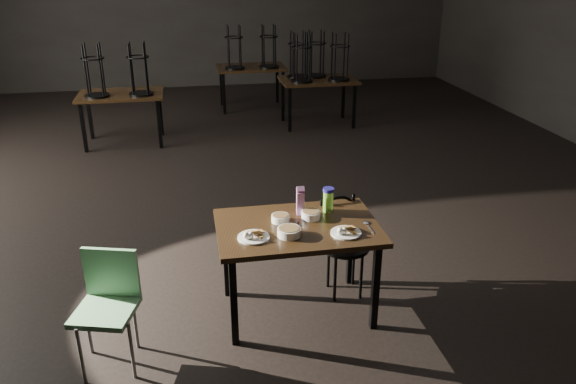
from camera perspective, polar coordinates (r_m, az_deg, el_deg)
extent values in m
plane|color=black|center=(6.55, -4.00, -0.39)|extent=(12.00, 12.00, 0.00)
cube|color=black|center=(12.03, -7.74, 18.15)|extent=(10.00, 0.04, 3.20)
cube|color=black|center=(4.17, 0.99, -3.64)|extent=(1.20, 0.80, 0.04)
cube|color=black|center=(4.03, -5.54, -11.03)|extent=(0.05, 0.05, 0.71)
cube|color=black|center=(4.22, 8.88, -9.51)|extent=(0.05, 0.05, 0.71)
cube|color=black|center=(4.57, -6.28, -6.57)|extent=(0.05, 0.05, 0.71)
cube|color=black|center=(4.74, 6.40, -5.44)|extent=(0.05, 0.05, 0.71)
cylinder|color=white|center=(3.99, -3.52, -4.60)|extent=(0.23, 0.23, 0.01)
cube|color=#A16539|center=(4.00, -3.53, -3.75)|extent=(0.08, 0.08, 0.04)
cube|color=#A16539|center=(4.00, -3.15, -3.72)|extent=(0.10, 0.10, 0.03)
ellipsoid|color=white|center=(3.94, -4.27, -4.44)|extent=(0.04, 0.04, 0.05)
ellipsoid|color=white|center=(3.94, -3.81, -4.40)|extent=(0.04, 0.04, 0.05)
cylinder|color=white|center=(4.06, 5.90, -4.15)|extent=(0.22, 0.22, 0.01)
cube|color=#A16539|center=(4.07, 5.86, -3.33)|extent=(0.08, 0.08, 0.04)
cube|color=#A16539|center=(4.08, 6.21, -3.30)|extent=(0.09, 0.09, 0.03)
ellipsoid|color=white|center=(4.01, 5.31, -3.99)|extent=(0.04, 0.04, 0.05)
ellipsoid|color=white|center=(4.01, 5.74, -3.95)|extent=(0.04, 0.04, 0.05)
cylinder|color=white|center=(4.21, -0.78, -2.69)|extent=(0.14, 0.14, 0.05)
cylinder|color=brown|center=(4.20, -0.78, -2.46)|extent=(0.12, 0.12, 0.01)
cylinder|color=white|center=(4.26, 2.34, -2.33)|extent=(0.15, 0.15, 0.06)
cylinder|color=brown|center=(4.25, 2.35, -2.08)|extent=(0.12, 0.12, 0.01)
cylinder|color=white|center=(4.00, 0.10, -4.08)|extent=(0.17, 0.17, 0.06)
cylinder|color=brown|center=(3.99, 0.10, -3.82)|extent=(0.14, 0.14, 0.01)
cube|color=#831776|center=(4.30, 1.26, -1.13)|extent=(0.06, 0.06, 0.19)
cube|color=#831776|center=(4.25, 1.28, 0.22)|extent=(0.06, 0.06, 0.06)
cylinder|color=#7BC339|center=(4.36, 4.10, -0.96)|extent=(0.08, 0.08, 0.17)
cylinder|color=navy|center=(4.32, 4.14, 0.22)|extent=(0.09, 0.09, 0.03)
ellipsoid|color=silver|center=(4.23, 7.94, -3.07)|extent=(0.05, 0.06, 0.01)
cube|color=silver|center=(4.14, 8.40, -3.78)|extent=(0.01, 0.14, 0.00)
cylinder|color=black|center=(4.56, 5.87, -5.52)|extent=(0.38, 0.38, 0.03)
torus|color=black|center=(4.60, 5.01, -2.53)|extent=(0.37, 0.10, 0.37)
cylinder|color=black|center=(4.78, 6.67, -7.06)|extent=(0.02, 0.02, 0.43)
cylinder|color=black|center=(4.73, 4.13, -7.33)|extent=(0.02, 0.02, 0.43)
cylinder|color=black|center=(4.55, 4.81, -8.69)|extent=(0.02, 0.02, 0.43)
cylinder|color=black|center=(4.61, 7.45, -8.39)|extent=(0.02, 0.02, 0.43)
cube|color=#69A373|center=(3.96, -18.08, -11.47)|extent=(0.47, 0.47, 0.04)
cube|color=#69A373|center=(3.98, -17.51, -7.78)|extent=(0.37, 0.13, 0.36)
cylinder|color=slate|center=(3.99, -20.28, -15.43)|extent=(0.02, 0.02, 0.44)
cylinder|color=slate|center=(3.94, -15.58, -15.29)|extent=(0.02, 0.02, 0.44)
cylinder|color=slate|center=(4.24, -19.64, -12.79)|extent=(0.02, 0.02, 0.44)
cylinder|color=slate|center=(4.19, -15.28, -12.62)|extent=(0.02, 0.02, 0.44)
cube|color=black|center=(8.52, -16.64, 9.46)|extent=(1.20, 0.80, 0.04)
cube|color=black|center=(8.38, -20.08, 6.13)|extent=(0.05, 0.05, 0.71)
cube|color=black|center=(8.27, -12.94, 6.74)|extent=(0.05, 0.05, 0.71)
cube|color=black|center=(8.99, -19.50, 7.30)|extent=(0.05, 0.05, 0.71)
cube|color=black|center=(8.88, -12.83, 7.88)|extent=(0.05, 0.05, 0.71)
cylinder|color=black|center=(8.41, -18.80, 9.26)|extent=(0.34, 0.34, 0.03)
torus|color=black|center=(8.31, -19.25, 12.60)|extent=(0.32, 0.32, 0.02)
cylinder|color=black|center=(8.42, -18.36, 11.89)|extent=(0.03, 0.03, 0.70)
cylinder|color=black|center=(8.45, -19.72, 11.75)|extent=(0.03, 0.03, 0.70)
cylinder|color=black|center=(8.26, -19.91, 11.49)|extent=(0.03, 0.03, 0.70)
cylinder|color=black|center=(8.23, -18.52, 11.63)|extent=(0.03, 0.03, 0.70)
cylinder|color=black|center=(8.34, -14.68, 9.64)|extent=(0.34, 0.34, 0.03)
torus|color=black|center=(8.25, -15.04, 13.01)|extent=(0.32, 0.32, 0.02)
cylinder|color=black|center=(8.36, -14.21, 12.28)|extent=(0.03, 0.03, 0.70)
cylinder|color=black|center=(8.37, -15.59, 12.16)|extent=(0.03, 0.03, 0.70)
cylinder|color=black|center=(8.18, -15.69, 11.90)|extent=(0.03, 0.03, 0.70)
cylinder|color=black|center=(8.17, -14.28, 12.02)|extent=(0.03, 0.03, 0.70)
cube|color=black|center=(9.15, 3.07, 11.28)|extent=(1.20, 0.80, 0.04)
cube|color=black|center=(8.83, 0.18, 8.37)|extent=(0.05, 0.05, 0.71)
cube|color=black|center=(9.07, 6.72, 8.61)|extent=(0.05, 0.05, 0.71)
cube|color=black|center=(9.44, -0.54, 9.34)|extent=(0.05, 0.05, 0.71)
cube|color=black|center=(9.67, 5.63, 9.56)|extent=(0.05, 0.05, 0.71)
cylinder|color=black|center=(8.94, 1.39, 11.24)|extent=(0.34, 0.34, 0.03)
torus|color=black|center=(8.85, 1.42, 14.41)|extent=(0.32, 0.32, 0.02)
cylinder|color=black|center=(8.99, 1.92, 13.67)|extent=(0.03, 0.03, 0.70)
cylinder|color=black|center=(8.95, 0.64, 13.64)|extent=(0.03, 0.03, 0.70)
cylinder|color=black|center=(8.76, 0.90, 13.43)|extent=(0.03, 0.03, 0.70)
cylinder|color=black|center=(8.80, 2.20, 13.46)|extent=(0.03, 0.03, 0.70)
cylinder|color=black|center=(9.08, 5.18, 11.34)|extent=(0.34, 0.34, 0.03)
torus|color=black|center=(8.99, 5.29, 14.46)|extent=(0.32, 0.32, 0.02)
cylinder|color=black|center=(9.13, 5.71, 13.72)|extent=(0.03, 0.03, 0.70)
cylinder|color=black|center=(9.08, 4.47, 13.71)|extent=(0.03, 0.03, 0.70)
cylinder|color=black|center=(8.89, 4.80, 13.50)|extent=(0.03, 0.03, 0.70)
cylinder|color=black|center=(8.95, 6.06, 13.51)|extent=(0.03, 0.03, 0.70)
cylinder|color=black|center=(9.32, 2.82, 11.71)|extent=(0.34, 0.34, 0.03)
torus|color=black|center=(9.23, 2.88, 14.76)|extent=(0.32, 0.32, 0.02)
cylinder|color=black|center=(9.37, 3.33, 14.04)|extent=(0.03, 0.03, 0.70)
cylinder|color=black|center=(9.33, 2.11, 14.02)|extent=(0.03, 0.03, 0.70)
cylinder|color=black|center=(9.14, 2.38, 13.82)|extent=(0.03, 0.03, 0.70)
cylinder|color=black|center=(9.18, 3.63, 13.84)|extent=(0.03, 0.03, 0.70)
cylinder|color=black|center=(9.26, 0.97, 11.66)|extent=(0.34, 0.34, 0.03)
torus|color=black|center=(9.17, 0.99, 14.72)|extent=(0.32, 0.32, 0.02)
cylinder|color=black|center=(9.31, 1.48, 14.00)|extent=(0.03, 0.03, 0.70)
cylinder|color=black|center=(9.27, 0.24, 13.97)|extent=(0.03, 0.03, 0.70)
cylinder|color=black|center=(9.08, 0.48, 13.77)|extent=(0.03, 0.03, 0.70)
cylinder|color=black|center=(9.12, 1.74, 13.81)|extent=(0.03, 0.03, 0.70)
cube|color=black|center=(10.21, -3.78, 12.50)|extent=(1.20, 0.80, 0.04)
cube|color=black|center=(9.93, -6.52, 9.88)|extent=(0.05, 0.05, 0.71)
cube|color=black|center=(10.05, -0.51, 10.19)|extent=(0.05, 0.05, 0.71)
cube|color=black|center=(10.55, -6.79, 10.66)|extent=(0.05, 0.05, 0.71)
cube|color=black|center=(10.66, -1.11, 10.95)|extent=(0.05, 0.05, 0.71)
cylinder|color=black|center=(10.02, -5.42, 12.46)|extent=(0.34, 0.34, 0.03)
torus|color=black|center=(9.94, -5.53, 15.29)|extent=(0.32, 0.32, 0.02)
cylinder|color=black|center=(10.07, -4.97, 14.63)|extent=(0.03, 0.03, 0.70)
cylinder|color=black|center=(10.05, -6.13, 14.57)|extent=(0.03, 0.03, 0.70)
cylinder|color=black|center=(9.86, -6.04, 14.40)|extent=(0.03, 0.03, 0.70)
cylinder|color=black|center=(9.88, -4.85, 14.46)|extent=(0.03, 0.03, 0.70)
cylinder|color=black|center=(10.09, -1.94, 12.62)|extent=(0.34, 0.34, 0.03)
torus|color=black|center=(10.01, -1.98, 15.43)|extent=(0.32, 0.32, 0.02)
cylinder|color=black|center=(10.15, -1.49, 14.77)|extent=(0.03, 0.03, 0.70)
cylinder|color=black|center=(10.12, -2.63, 14.73)|extent=(0.03, 0.03, 0.70)
cylinder|color=black|center=(9.92, -2.47, 14.56)|extent=(0.03, 0.03, 0.70)
cylinder|color=black|center=(9.95, -1.30, 14.60)|extent=(0.03, 0.03, 0.70)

